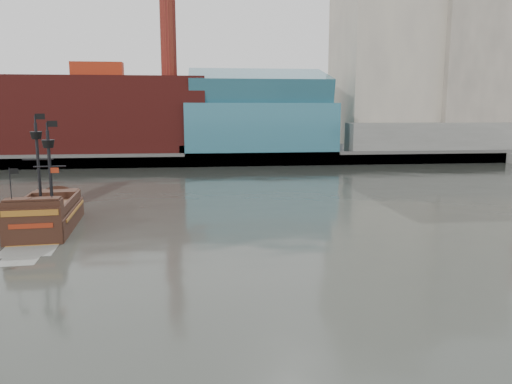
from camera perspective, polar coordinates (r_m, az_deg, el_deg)
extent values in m
plane|color=#292C26|center=(34.48, -1.68, -9.25)|extent=(400.00, 400.00, 0.00)
cube|color=slate|center=(124.93, -5.57, 4.94)|extent=(220.00, 60.00, 2.00)
cube|color=#4C4C49|center=(95.54, -5.13, 3.69)|extent=(220.00, 1.00, 2.60)
cube|color=maroon|center=(106.22, -17.44, 8.32)|extent=(42.00, 18.00, 15.00)
cube|color=#2D6678|center=(103.38, 0.28, 7.34)|extent=(30.00, 16.00, 10.00)
cube|color=#BEB49E|center=(121.19, 14.45, 15.91)|extent=(20.00, 22.00, 46.00)
cube|color=#A69A8B|center=(124.82, 22.99, 13.43)|extent=(18.00, 18.00, 38.00)
cube|color=#BEB49E|center=(140.90, 15.85, 16.16)|extent=(24.00, 20.00, 52.00)
cube|color=slate|center=(111.05, 20.51, 5.86)|extent=(40.00, 6.00, 6.00)
cylinder|color=maroon|center=(107.93, -10.04, 18.48)|extent=(3.20, 3.20, 22.00)
cube|color=#2D6678|center=(103.37, 0.28, 11.78)|extent=(28.00, 14.94, 8.78)
cube|color=black|center=(50.52, -22.70, -3.20)|extent=(5.71, 12.02, 2.54)
cube|color=#4D301C|center=(50.24, -22.81, -1.63)|extent=(5.14, 10.82, 0.29)
cube|color=black|center=(54.70, -21.86, -0.34)|extent=(4.30, 2.63, 0.98)
cube|color=black|center=(45.25, -24.14, -1.95)|extent=(4.73, 1.89, 1.76)
cube|color=black|center=(44.72, -24.26, -4.14)|extent=(4.78, 0.59, 3.90)
cube|color=#92591C|center=(44.26, -24.44, -2.21)|extent=(4.38, 0.40, 0.49)
cube|color=maroon|center=(44.48, -24.34, -3.57)|extent=(3.41, 0.32, 0.39)
cylinder|color=black|center=(51.26, -23.62, 3.00)|extent=(0.29, 0.29, 7.61)
cylinder|color=black|center=(47.82, -22.48, 2.30)|extent=(0.29, 0.29, 7.02)
cone|color=black|center=(51.06, -23.82, 5.93)|extent=(1.15, 1.15, 0.68)
cone|color=black|center=(47.61, -22.66, 5.09)|extent=(1.15, 1.15, 0.68)
cube|color=black|center=(50.91, -23.47, 7.93)|extent=(0.88, 0.09, 0.54)
cube|color=black|center=(47.44, -22.28, 7.23)|extent=(0.88, 0.09, 0.54)
cube|color=#9CA29C|center=(43.45, -24.63, -6.13)|extent=(4.39, 3.80, 0.02)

